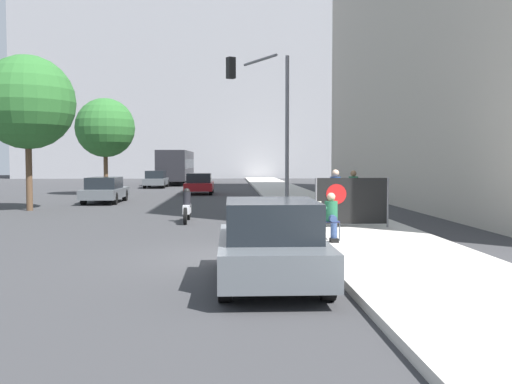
% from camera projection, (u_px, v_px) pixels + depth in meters
% --- Properties ---
extents(ground_plane, '(160.00, 160.00, 0.00)m').
position_uv_depth(ground_plane, '(245.00, 259.00, 12.90)').
color(ground_plane, '#38383A').
extents(sidewalk_curb, '(3.69, 90.00, 0.16)m').
position_uv_depth(sidewalk_curb, '(307.00, 205.00, 28.02)').
color(sidewalk_curb, beige).
rests_on(sidewalk_curb, ground_plane).
extents(building_backdrop_far, '(52.00, 12.00, 25.82)m').
position_uv_depth(building_backdrop_far, '(217.00, 83.00, 78.25)').
color(building_backdrop_far, '#99999E').
rests_on(building_backdrop_far, ground_plane).
extents(seated_protester, '(0.99, 0.77, 1.23)m').
position_uv_depth(seated_protester, '(331.00, 215.00, 14.76)').
color(seated_protester, '#474C56').
rests_on(seated_protester, sidewalk_curb).
extents(jogger_on_sidewalk, '(0.34, 0.34, 1.79)m').
position_uv_depth(jogger_on_sidewalk, '(335.00, 197.00, 18.02)').
color(jogger_on_sidewalk, '#756651').
rests_on(jogger_on_sidewalk, sidewalk_curb).
extents(pedestrian_behind, '(0.34, 0.34, 1.72)m').
position_uv_depth(pedestrian_behind, '(353.00, 194.00, 20.62)').
color(pedestrian_behind, '#756651').
rests_on(pedestrian_behind, sidewalk_curb).
extents(protest_banner, '(2.32, 0.06, 1.53)m').
position_uv_depth(protest_banner, '(351.00, 201.00, 17.72)').
color(protest_banner, slate).
rests_on(protest_banner, sidewalk_curb).
extents(traffic_light_pole, '(2.66, 2.43, 6.49)m').
position_uv_depth(traffic_light_pole, '(268.00, 106.00, 23.61)').
color(traffic_light_pole, slate).
rests_on(traffic_light_pole, sidewalk_curb).
extents(parked_car_curbside, '(1.84, 4.19, 1.52)m').
position_uv_depth(parked_car_curbside, '(271.00, 243.00, 10.22)').
color(parked_car_curbside, '#565B60').
rests_on(parked_car_curbside, ground_plane).
extents(car_on_road_nearest, '(1.79, 4.59, 1.37)m').
position_uv_depth(car_on_road_nearest, '(105.00, 190.00, 30.30)').
color(car_on_road_nearest, '#565B60').
rests_on(car_on_road_nearest, ground_plane).
extents(car_on_road_midblock, '(1.83, 4.17, 1.41)m').
position_uv_depth(car_on_road_midblock, '(199.00, 184.00, 38.36)').
color(car_on_road_midblock, maroon).
rests_on(car_on_road_midblock, ground_plane).
extents(car_on_road_distant, '(1.74, 4.31, 1.43)m').
position_uv_depth(car_on_road_distant, '(156.00, 179.00, 47.52)').
color(car_on_road_distant, '#565B60').
rests_on(car_on_road_distant, ground_plane).
extents(city_bus_on_road, '(2.61, 12.47, 3.20)m').
position_uv_depth(city_bus_on_road, '(176.00, 165.00, 55.47)').
color(city_bus_on_road, '#232328').
rests_on(city_bus_on_road, ground_plane).
extents(motorcycle_on_road, '(0.28, 2.24, 1.24)m').
position_uv_depth(motorcycle_on_road, '(187.00, 208.00, 20.68)').
color(motorcycle_on_road, silver).
rests_on(motorcycle_on_road, ground_plane).
extents(street_tree_near_curb, '(4.18, 4.18, 6.92)m').
position_uv_depth(street_tree_near_curb, '(28.00, 103.00, 25.33)').
color(street_tree_near_curb, brown).
rests_on(street_tree_near_curb, ground_plane).
extents(street_tree_midblock, '(3.87, 3.87, 6.34)m').
position_uv_depth(street_tree_midblock, '(105.00, 128.00, 37.32)').
color(street_tree_midblock, brown).
rests_on(street_tree_midblock, ground_plane).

